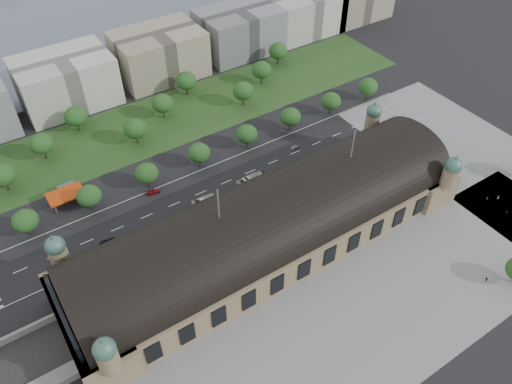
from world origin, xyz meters
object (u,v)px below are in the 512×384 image
traffic_car_5 (295,147)px  bus_west (182,215)px  parked_car_1 (63,287)px  parked_car_2 (77,278)px  traffic_car_4 (230,198)px  pedestrian_4 (486,280)px  parked_car_0 (82,274)px  pedestrian_2 (487,198)px  parked_car_3 (135,257)px  traffic_car_6 (359,136)px  bus_mid (205,200)px  parked_car_4 (156,238)px  traffic_car_2 (107,242)px  parked_car_6 (196,223)px  bus_east (251,179)px  petrol_station (67,192)px  pedestrian_5 (498,197)px  parked_car_5 (153,239)px  traffic_car_3 (153,192)px  pedestrian_1 (507,212)px

traffic_car_5 → bus_west: bearing=98.3°
parked_car_1 → parked_car_2: 5.53m
traffic_car_4 → pedestrian_4: size_ratio=2.08×
traffic_car_4 → parked_car_0: (-62.63, -4.40, -0.04)m
pedestrian_2 → parked_car_3: bearing=32.9°
traffic_car_5 → traffic_car_6: traffic_car_5 is taller
bus_west → parked_car_2: bearing=98.3°
bus_mid → pedestrian_2: bearing=-119.1°
parked_car_4 → bus_west: (12.96, 4.04, 1.07)m
traffic_car_2 → parked_car_6: (31.76, -9.23, -0.15)m
bus_east → petrol_station: bearing=61.0°
traffic_car_6 → bus_west: (-92.05, -1.70, 1.20)m
traffic_car_5 → pedestrian_5: size_ratio=2.29×
traffic_car_4 → parked_car_1: 70.31m
parked_car_2 → parked_car_5: bearing=70.9°
parked_car_4 → parked_car_5: (-1.41, 0.00, -0.07)m
parked_car_6 → pedestrian_5: pedestrian_5 is taller
traffic_car_3 → traffic_car_4: (24.32, -20.31, -0.11)m
parked_car_0 → parked_car_4: bearing=66.5°
pedestrian_2 → pedestrian_5: pedestrian_5 is taller
bus_mid → pedestrian_4: 106.49m
pedestrian_2 → traffic_car_3: bearing=18.8°
parked_car_2 → bus_mid: bearing=76.7°
parked_car_5 → pedestrian_5: (125.58, -55.87, 0.19)m
parked_car_4 → bus_east: bearing=77.3°
parked_car_5 → bus_west: (14.37, 4.04, 1.14)m
parked_car_1 → parked_car_6: parked_car_1 is taller
parked_car_1 → pedestrian_2: (156.14, -50.81, 0.09)m
parked_car_1 → pedestrian_4: size_ratio=3.00×
traffic_car_3 → pedestrian_1: (110.37, -86.47, -0.02)m
traffic_car_3 → pedestrian_4: (76.51, -103.24, 0.16)m
traffic_car_5 → parked_car_6: size_ratio=0.91×
parked_car_6 → bus_mid: bus_mid is taller
traffic_car_2 → bus_west: (28.92, -3.93, 1.05)m
parked_car_4 → parked_car_6: parked_car_4 is taller
bus_mid → bus_east: 21.99m
parked_car_3 → pedestrian_2: (130.20, -49.66, 0.19)m
pedestrian_4 → traffic_car_6: bearing=-145.3°
parked_car_5 → bus_west: size_ratio=0.39×
traffic_car_5 → parked_car_1: bearing=97.3°
parked_car_1 → traffic_car_6: bearing=68.6°
traffic_car_5 → parked_car_3: traffic_car_5 is taller
parked_car_1 → pedestrian_2: bearing=47.1°
traffic_car_3 → parked_car_2: (-40.36, -25.08, -0.10)m
traffic_car_4 → parked_car_3: 44.70m
pedestrian_4 → traffic_car_2: bearing=-83.5°
parked_car_6 → petrol_station: bearing=-172.1°
pedestrian_2 → pedestrian_4: 42.74m
pedestrian_1 → bus_west: bearing=82.6°
traffic_car_3 → parked_car_0: traffic_car_3 is taller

